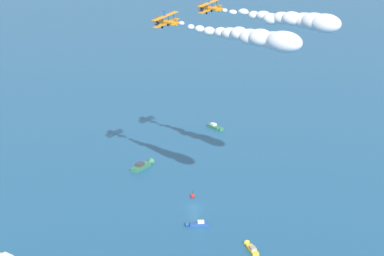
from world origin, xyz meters
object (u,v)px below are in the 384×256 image
object	(u,v)px
motorboat_offshore	(251,248)
motorboat_trailing	(196,224)
marker_buoy	(192,196)
biplane_lead	(166,21)
wingwalker_lead	(164,12)
motorboat_far_stbd	(216,127)
motorboat_outer_ring_a	(143,165)
biplane_wingman	(210,8)

from	to	relation	value
motorboat_offshore	motorboat_trailing	xyz separation A→B (m)	(-8.03, 15.16, -0.02)
marker_buoy	biplane_lead	xyz separation A→B (m)	(-9.28, -9.98, 47.83)
motorboat_offshore	biplane_lead	distance (m)	54.06
motorboat_offshore	wingwalker_lead	world-z (taller)	wingwalker_lead
motorboat_offshore	motorboat_far_stbd	bearing A→B (deg)	76.25
motorboat_trailing	wingwalker_lead	size ratio (longest dim) A/B	3.23
biplane_lead	motorboat_outer_ring_a	bearing A→B (deg)	86.91
motorboat_offshore	biplane_lead	world-z (taller)	biplane_lead
motorboat_far_stbd	biplane_wingman	size ratio (longest dim) A/B	1.04
motorboat_trailing	biplane_wingman	xyz separation A→B (m)	(8.73, 17.04, 48.86)
motorboat_far_stbd	marker_buoy	size ratio (longest dim) A/B	3.54
marker_buoy	wingwalker_lead	size ratio (longest dim) A/B	1.18
motorboat_far_stbd	wingwalker_lead	distance (m)	87.62
biplane_lead	wingwalker_lead	distance (m)	2.19
motorboat_outer_ring_a	motorboat_trailing	bearing A→B (deg)	-85.38
motorboat_far_stbd	biplane_lead	size ratio (longest dim) A/B	1.04
motorboat_far_stbd	marker_buoy	xyz separation A→B (m)	(-24.70, -53.23, -0.17)
motorboat_offshore	motorboat_outer_ring_a	size ratio (longest dim) A/B	0.73
motorboat_offshore	motorboat_outer_ring_a	world-z (taller)	motorboat_outer_ring_a
motorboat_outer_ring_a	biplane_lead	world-z (taller)	biplane_lead
marker_buoy	wingwalker_lead	distance (m)	51.90
biplane_lead	biplane_wingman	distance (m)	17.54
motorboat_far_stbd	wingwalker_lead	xyz separation A→B (m)	(-34.35, -63.38, 49.80)
marker_buoy	wingwalker_lead	world-z (taller)	wingwalker_lead
biplane_wingman	motorboat_offshore	bearing A→B (deg)	-91.23
motorboat_trailing	biplane_wingman	bearing A→B (deg)	62.88
motorboat_trailing	motorboat_outer_ring_a	bearing A→B (deg)	94.62
motorboat_far_stbd	wingwalker_lead	world-z (taller)	wingwalker_lead
motorboat_outer_ring_a	biplane_lead	size ratio (longest dim) A/B	1.13
motorboat_outer_ring_a	marker_buoy	distance (m)	25.89
marker_buoy	biplane_lead	bearing A→B (deg)	-132.93
biplane_wingman	motorboat_far_stbd	bearing A→B (deg)	69.13
wingwalker_lead	biplane_wingman	bearing A→B (deg)	37.04
motorboat_far_stbd	motorboat_offshore	distance (m)	87.29
motorboat_trailing	biplane_lead	xyz separation A→B (m)	(-5.20, 6.43, 47.78)
marker_buoy	biplane_lead	distance (m)	49.73
marker_buoy	wingwalker_lead	bearing A→B (deg)	-133.54
marker_buoy	biplane_wingman	world-z (taller)	biplane_wingman
marker_buoy	biplane_lead	size ratio (longest dim) A/B	0.29
wingwalker_lead	marker_buoy	bearing A→B (deg)	46.46
motorboat_outer_ring_a	biplane_wingman	xyz separation A→B (m)	(12.05, -24.17, 48.60)
wingwalker_lead	biplane_lead	bearing A→B (deg)	25.64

